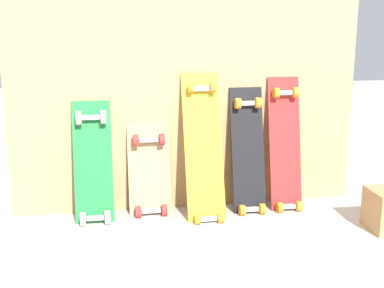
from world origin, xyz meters
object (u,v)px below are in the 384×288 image
object	(u,v)px
skateboard_natural	(149,175)
skateboard_red	(285,150)
skateboard_green	(93,168)
skateboard_black	(248,156)
skateboard_yellow	(204,154)

from	to	relation	value
skateboard_natural	skateboard_red	world-z (taller)	skateboard_red
skateboard_green	skateboard_red	distance (m)	1.05
skateboard_black	skateboard_red	distance (m)	0.22
skateboard_yellow	skateboard_natural	bearing A→B (deg)	164.69
skateboard_yellow	skateboard_red	size ratio (longest dim) A/B	1.05
skateboard_natural	skateboard_yellow	size ratio (longest dim) A/B	0.67
skateboard_green	skateboard_yellow	size ratio (longest dim) A/B	0.82
skateboard_green	skateboard_yellow	xyz separation A→B (m)	(0.58, -0.04, 0.06)
skateboard_natural	skateboard_black	xyz separation A→B (m)	(0.54, -0.04, 0.09)
skateboard_yellow	skateboard_black	xyz separation A→B (m)	(0.26, 0.04, -0.04)
skateboard_natural	skateboard_yellow	world-z (taller)	skateboard_yellow
skateboard_green	skateboard_natural	size ratio (longest dim) A/B	1.22
skateboard_yellow	skateboard_black	size ratio (longest dim) A/B	1.12
skateboard_natural	skateboard_red	xyz separation A→B (m)	(0.75, -0.03, 0.11)
skateboard_green	skateboard_black	world-z (taller)	skateboard_black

